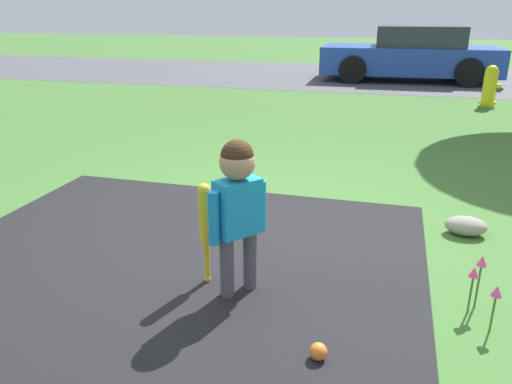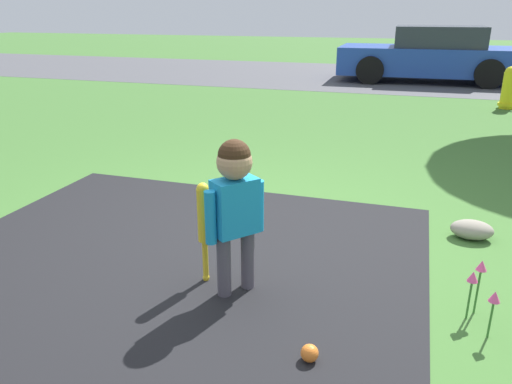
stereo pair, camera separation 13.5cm
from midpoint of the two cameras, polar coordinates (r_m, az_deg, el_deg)
ground_plane at (r=3.87m, az=0.10°, el=-5.18°), size 60.00×60.00×0.00m
street_strip at (r=13.88m, az=13.70°, el=12.70°), size 40.00×6.00×0.01m
child at (r=2.91m, az=-1.10°, el=-0.52°), size 0.28×0.32×0.97m
baseball_bat at (r=3.11m, az=-4.75°, el=-3.09°), size 0.08×0.08×0.67m
sports_ball at (r=2.63m, az=7.68°, el=-17.81°), size 0.09×0.09×0.09m
fire_hydrant at (r=10.05m, az=27.29°, el=10.51°), size 0.32×0.29×0.74m
parked_car at (r=13.27m, az=19.59°, el=14.51°), size 4.23×2.15×1.30m
flower_bed at (r=3.07m, az=28.04°, el=-9.30°), size 0.61×0.29×0.37m
edging_rock at (r=4.19m, az=24.30°, el=-3.95°), size 0.31×0.22×0.14m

